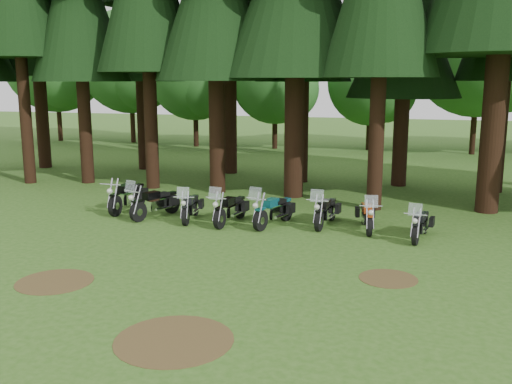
{
  "coord_description": "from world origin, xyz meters",
  "views": [
    {
      "loc": [
        5.24,
        -12.81,
        4.65
      ],
      "look_at": [
        -0.17,
        5.0,
        1.0
      ],
      "focal_mm": 40.0,
      "sensor_mm": 36.0,
      "label": 1
    }
  ],
  "objects_px": {
    "motorcycle_1": "(155,204)",
    "motorcycle_2": "(191,207)",
    "motorcycle_4": "(274,211)",
    "motorcycle_6": "(367,216)",
    "motorcycle_0": "(128,197)",
    "motorcycle_7": "(420,225)",
    "motorcycle_3": "(230,210)",
    "motorcycle_5": "(326,212)"
  },
  "relations": [
    {
      "from": "motorcycle_6",
      "to": "motorcycle_4",
      "type": "bearing_deg",
      "value": 174.0
    },
    {
      "from": "motorcycle_0",
      "to": "motorcycle_2",
      "type": "bearing_deg",
      "value": -12.98
    },
    {
      "from": "motorcycle_7",
      "to": "motorcycle_5",
      "type": "bearing_deg",
      "value": 174.71
    },
    {
      "from": "motorcycle_1",
      "to": "motorcycle_6",
      "type": "bearing_deg",
      "value": 22.51
    },
    {
      "from": "motorcycle_0",
      "to": "motorcycle_4",
      "type": "relative_size",
      "value": 1.08
    },
    {
      "from": "motorcycle_5",
      "to": "motorcycle_7",
      "type": "height_order",
      "value": "motorcycle_5"
    },
    {
      "from": "motorcycle_2",
      "to": "motorcycle_3",
      "type": "xyz_separation_m",
      "value": [
        1.43,
        -0.03,
        0.03
      ]
    },
    {
      "from": "motorcycle_2",
      "to": "motorcycle_6",
      "type": "height_order",
      "value": "same"
    },
    {
      "from": "motorcycle_7",
      "to": "motorcycle_0",
      "type": "bearing_deg",
      "value": -175.22
    },
    {
      "from": "motorcycle_0",
      "to": "motorcycle_5",
      "type": "relative_size",
      "value": 1.11
    },
    {
      "from": "motorcycle_3",
      "to": "motorcycle_4",
      "type": "bearing_deg",
      "value": 11.85
    },
    {
      "from": "motorcycle_2",
      "to": "motorcycle_4",
      "type": "bearing_deg",
      "value": -8.38
    },
    {
      "from": "motorcycle_2",
      "to": "motorcycle_6",
      "type": "xyz_separation_m",
      "value": [
        5.84,
        0.42,
        -0.0
      ]
    },
    {
      "from": "motorcycle_0",
      "to": "motorcycle_4",
      "type": "bearing_deg",
      "value": -5.28
    },
    {
      "from": "motorcycle_0",
      "to": "motorcycle_1",
      "type": "xyz_separation_m",
      "value": [
        1.41,
        -0.62,
        -0.02
      ]
    },
    {
      "from": "motorcycle_5",
      "to": "motorcycle_1",
      "type": "bearing_deg",
      "value": -168.69
    },
    {
      "from": "motorcycle_1",
      "to": "motorcycle_3",
      "type": "bearing_deg",
      "value": 18.18
    },
    {
      "from": "motorcycle_2",
      "to": "motorcycle_1",
      "type": "bearing_deg",
      "value": 168.42
    },
    {
      "from": "motorcycle_2",
      "to": "motorcycle_6",
      "type": "distance_m",
      "value": 5.85
    },
    {
      "from": "motorcycle_0",
      "to": "motorcycle_5",
      "type": "height_order",
      "value": "motorcycle_5"
    },
    {
      "from": "motorcycle_1",
      "to": "motorcycle_5",
      "type": "bearing_deg",
      "value": 25.08
    },
    {
      "from": "motorcycle_0",
      "to": "motorcycle_7",
      "type": "distance_m",
      "value": 10.24
    },
    {
      "from": "motorcycle_5",
      "to": "motorcycle_2",
      "type": "bearing_deg",
      "value": -166.67
    },
    {
      "from": "motorcycle_1",
      "to": "motorcycle_5",
      "type": "height_order",
      "value": "motorcycle_1"
    },
    {
      "from": "motorcycle_7",
      "to": "motorcycle_4",
      "type": "bearing_deg",
      "value": -174.01
    },
    {
      "from": "motorcycle_3",
      "to": "motorcycle_5",
      "type": "relative_size",
      "value": 1.02
    },
    {
      "from": "motorcycle_5",
      "to": "motorcycle_4",
      "type": "bearing_deg",
      "value": -156.86
    },
    {
      "from": "motorcycle_0",
      "to": "motorcycle_3",
      "type": "distance_m",
      "value": 4.22
    },
    {
      "from": "motorcycle_1",
      "to": "motorcycle_2",
      "type": "bearing_deg",
      "value": 18.15
    },
    {
      "from": "motorcycle_2",
      "to": "motorcycle_3",
      "type": "relative_size",
      "value": 0.94
    },
    {
      "from": "motorcycle_4",
      "to": "motorcycle_5",
      "type": "bearing_deg",
      "value": 34.14
    },
    {
      "from": "motorcycle_4",
      "to": "motorcycle_6",
      "type": "distance_m",
      "value": 2.98
    },
    {
      "from": "motorcycle_0",
      "to": "motorcycle_2",
      "type": "xyz_separation_m",
      "value": [
        2.74,
        -0.65,
        -0.07
      ]
    },
    {
      "from": "motorcycle_1",
      "to": "motorcycle_7",
      "type": "relative_size",
      "value": 1.11
    },
    {
      "from": "motorcycle_6",
      "to": "motorcycle_3",
      "type": "bearing_deg",
      "value": 173.63
    },
    {
      "from": "motorcycle_0",
      "to": "motorcycle_7",
      "type": "bearing_deg",
      "value": -4.29
    },
    {
      "from": "motorcycle_3",
      "to": "motorcycle_7",
      "type": "relative_size",
      "value": 1.1
    },
    {
      "from": "motorcycle_0",
      "to": "motorcycle_2",
      "type": "height_order",
      "value": "motorcycle_2"
    },
    {
      "from": "motorcycle_7",
      "to": "motorcycle_6",
      "type": "bearing_deg",
      "value": 169.5
    },
    {
      "from": "motorcycle_4",
      "to": "motorcycle_6",
      "type": "height_order",
      "value": "motorcycle_4"
    },
    {
      "from": "motorcycle_3",
      "to": "motorcycle_5",
      "type": "xyz_separation_m",
      "value": [
        3.06,
        0.64,
        -0.01
      ]
    },
    {
      "from": "motorcycle_6",
      "to": "motorcycle_5",
      "type": "bearing_deg",
      "value": 159.84
    }
  ]
}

